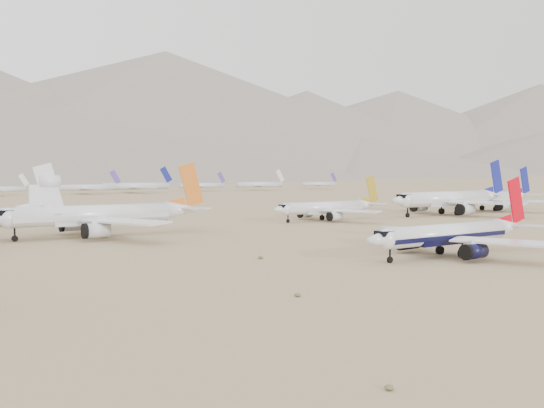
# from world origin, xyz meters

# --- Properties ---
(ground) EXTENTS (7000.00, 7000.00, 0.00)m
(ground) POSITION_xyz_m (0.00, 0.00, 0.00)
(ground) COLOR #977757
(ground) RESTS_ON ground
(main_airliner) EXTENTS (40.83, 39.88, 14.41)m
(main_airliner) POSITION_xyz_m (1.25, -1.84, 3.96)
(main_airliner) COLOR white
(main_airliner) RESTS_ON ground
(row2_navy_widebody) EXTENTS (55.25, 54.03, 19.66)m
(row2_navy_widebody) POSITION_xyz_m (83.37, 65.78, 5.49)
(row2_navy_widebody) COLOR white
(row2_navy_widebody) RESTS_ON ground
(row2_gold_tail) EXTENTS (39.53, 38.66, 14.07)m
(row2_gold_tail) POSITION_xyz_m (32.02, 71.11, 3.94)
(row2_gold_tail) COLOR white
(row2_gold_tail) RESTS_ON ground
(row2_orange_tail) EXTENTS (49.94, 48.86, 17.81)m
(row2_orange_tail) POSITION_xyz_m (-41.20, 66.38, 5.00)
(row2_orange_tail) COLOR white
(row2_orange_tail) RESTS_ON ground
(row2_blue_far) EXTENTS (48.48, 47.40, 17.23)m
(row2_blue_far) POSITION_xyz_m (113.37, 71.53, 4.80)
(row2_blue_far) COLOR white
(row2_blue_far) RESTS_ON ground
(distant_storage_row) EXTENTS (516.54, 50.83, 16.04)m
(distant_storage_row) POSITION_xyz_m (-12.17, 321.54, 4.40)
(distant_storage_row) COLOR silver
(distant_storage_row) RESTS_ON ground
(foothills) EXTENTS (4637.50, 1395.00, 155.00)m
(foothills) POSITION_xyz_m (526.68, 1100.00, 67.15)
(foothills) COLOR slate
(foothills) RESTS_ON ground
(desert_scrub) EXTENTS (247.37, 121.67, 0.63)m
(desert_scrub) POSITION_xyz_m (-11.08, -26.49, 0.28)
(desert_scrub) COLOR brown
(desert_scrub) RESTS_ON ground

